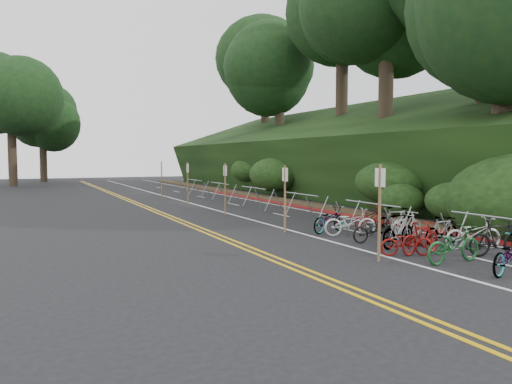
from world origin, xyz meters
TOP-DOWN VIEW (x-y plane):
  - ground at (0.00, 0.00)m, footprint 120.00×120.00m
  - road_markings at (0.63, 10.10)m, footprint 7.47×80.00m
  - red_curb at (5.70, 12.00)m, footprint 0.25×28.00m
  - embankment at (12.96, 19.04)m, footprint 14.30×48.14m
  - tree_cluster at (9.76, 22.04)m, footprint 32.76×54.30m
  - bike_rack_front at (3.55, -1.51)m, footprint 1.14×2.74m
  - bike_racks_rest at (3.00, 13.00)m, footprint 1.14×23.00m
  - signpost_near at (0.41, -0.64)m, footprint 0.08×0.40m
  - signposts_rest at (0.60, 14.00)m, footprint 0.08×18.40m
  - bike_front at (1.58, -0.40)m, footprint 0.98×1.61m
  - bike_valet at (2.99, 0.71)m, footprint 3.20×9.30m

SIDE VIEW (x-z plane):
  - ground at x=0.00m, z-range 0.00..0.00m
  - road_markings at x=0.63m, z-range 0.00..0.01m
  - red_curb at x=5.70m, z-range 0.00..0.10m
  - bike_front at x=1.58m, z-range 0.00..0.80m
  - bike_valet at x=2.99m, z-range -0.04..1.01m
  - bike_rack_front at x=3.55m, z-range 0.26..1.42m
  - bike_racks_rest at x=3.00m, z-range 0.27..1.44m
  - signposts_rest at x=0.60m, z-range 0.18..2.68m
  - signpost_near at x=0.41m, z-range 0.18..2.78m
  - embankment at x=12.96m, z-range -1.99..7.12m
  - tree_cluster at x=9.76m, z-range 2.34..21.27m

